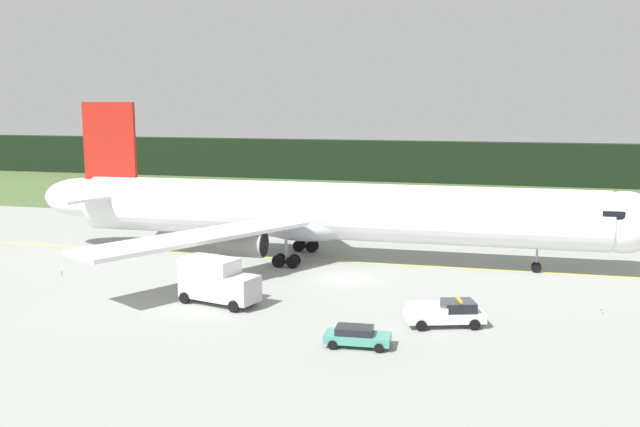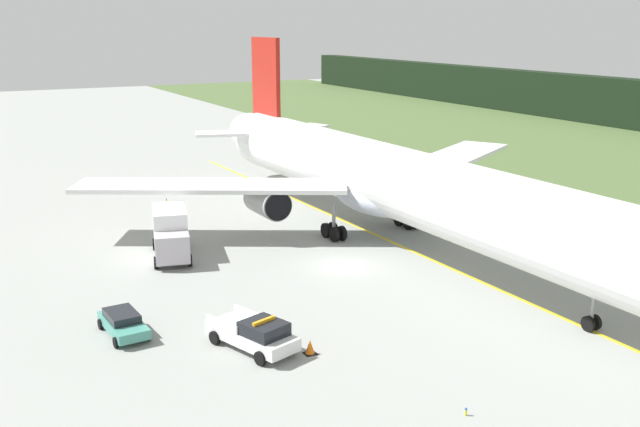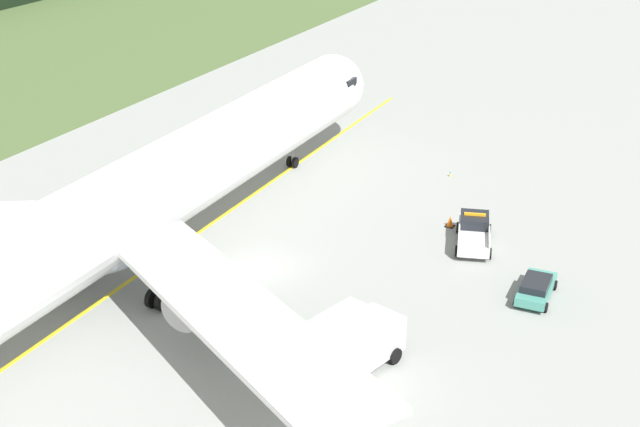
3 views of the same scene
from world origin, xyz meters
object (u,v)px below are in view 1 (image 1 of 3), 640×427
at_px(ops_pickup_truck, 448,313).
at_px(catering_truck, 217,280).
at_px(apron_cone, 476,313).
at_px(staff_car, 357,336).
at_px(airliner, 326,212).

xyz_separation_m(ops_pickup_truck, catering_truck, (-17.77, 0.85, 0.96)).
bearing_deg(ops_pickup_truck, apron_cone, 51.61).
bearing_deg(ops_pickup_truck, catering_truck, 177.25).
xyz_separation_m(ops_pickup_truck, apron_cone, (1.87, 2.36, -0.51)).
relative_size(catering_truck, apron_cone, 8.38).
xyz_separation_m(catering_truck, staff_car, (12.47, -6.59, -1.16)).
relative_size(catering_truck, staff_car, 1.56).
bearing_deg(apron_cone, staff_car, -131.55).
bearing_deg(catering_truck, apron_cone, 4.39).
relative_size(ops_pickup_truck, staff_car, 1.35).
relative_size(ops_pickup_truck, catering_truck, 0.87).
bearing_deg(airliner, catering_truck, -104.91).
bearing_deg(staff_car, catering_truck, 152.15).
relative_size(staff_car, apron_cone, 5.38).
height_order(ops_pickup_truck, catering_truck, catering_truck).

